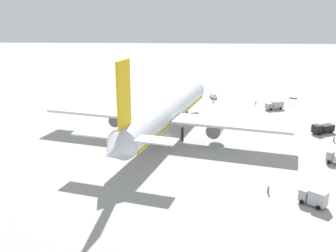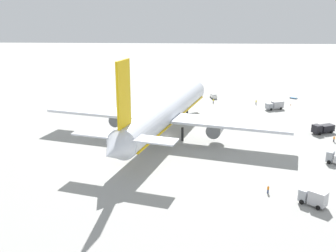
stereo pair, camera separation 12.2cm
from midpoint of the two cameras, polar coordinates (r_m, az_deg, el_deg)
The scene contains 12 objects.
ground_plane at distance 112.53m, azimuth -0.12°, elevation -1.37°, with size 600.00×600.00×0.00m, color #9E9E99.
airliner at distance 109.34m, azimuth -0.30°, elevation 2.00°, with size 72.60×69.27×25.18m.
service_truck_2 at distance 78.26m, azimuth 20.63°, elevation -9.74°, with size 4.86×5.11×3.15m.
service_truck_3 at distance 146.17m, azimuth 15.44°, elevation 2.97°, with size 4.75×7.01×2.90m.
service_truck_4 at distance 122.79m, azimuth 21.78°, elevation -0.33°, with size 5.22×7.21×2.78m.
service_van at distance 159.63m, azimuth 6.72°, elevation 4.43°, with size 5.03×2.78×1.97m.
baggage_cart_0 at distance 166.25m, azimuth 17.94°, elevation 3.94°, with size 2.85×3.05×0.40m.
ground_worker_1 at distance 151.40m, azimuth 6.68°, elevation 3.68°, with size 0.45×0.45×1.72m.
ground_worker_2 at distance 80.75m, azimuth 14.50°, elevation -8.98°, with size 0.54×0.54×1.63m.
ground_worker_3 at distance 116.23m, azimuth 23.18°, elevation -1.74°, with size 0.56×0.56×1.70m.
ground_worker_5 at distance 152.13m, azimuth 12.80°, elevation 3.43°, with size 0.56×0.56×1.74m.
traffic_cone_1 at distance 154.26m, azimuth 17.57°, elevation 3.01°, with size 0.36×0.36×0.55m, color orange.
Camera 2 is at (-106.64, -5.78, 35.44)m, focal length 41.59 mm.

